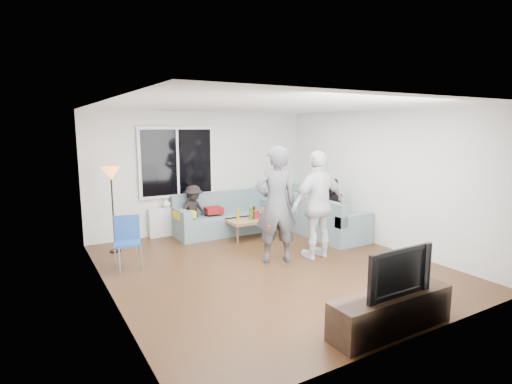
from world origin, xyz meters
TOP-DOWN VIEW (x-y plane):
  - floor at (0.00, 0.00)m, footprint 5.00×5.50m
  - ceiling at (0.00, 0.00)m, footprint 5.00×5.50m
  - wall_back at (0.00, 2.77)m, footprint 5.00×0.04m
  - wall_front at (0.00, -2.77)m, footprint 5.00×0.04m
  - wall_left at (-2.52, 0.00)m, footprint 0.04×5.50m
  - wall_right at (2.52, 0.00)m, footprint 0.04×5.50m
  - window_frame at (-0.60, 2.69)m, footprint 1.62×0.06m
  - window_glass at (-0.60, 2.65)m, footprint 1.50×0.02m
  - window_mullion at (-0.60, 2.64)m, footprint 0.05×0.03m
  - radiator at (-0.60, 2.65)m, footprint 1.30×0.12m
  - potted_plant at (-0.35, 2.62)m, footprint 0.22×0.19m
  - vase at (-0.88, 2.62)m, footprint 0.21×0.21m
  - sofa_back_section at (0.36, 2.27)m, footprint 2.30×0.85m
  - sofa_right_section at (2.02, 1.04)m, footprint 2.00×0.85m
  - sofa_corner at (2.39, 2.27)m, footprint 0.85×0.85m
  - cushion_yellow at (-0.63, 2.25)m, footprint 0.42×0.37m
  - cushion_red at (0.06, 2.33)m, footprint 0.39×0.34m
  - coffee_table at (0.65, 1.65)m, footprint 1.11×0.62m
  - pitcher at (0.68, 1.62)m, footprint 0.17×0.17m
  - side_chair at (-2.05, 1.01)m, footprint 0.48×0.48m
  - floor_lamp at (-2.05, 2.08)m, footprint 0.32×0.32m
  - player_left at (0.22, 0.14)m, footprint 0.83×0.67m
  - player_right at (0.97, -0.06)m, footprint 1.11×0.47m
  - spectator_right at (2.02, 0.77)m, footprint 0.62×0.71m
  - spectator_back at (-0.41, 2.30)m, footprint 0.79×0.57m
  - tv_console at (0.05, -2.50)m, footprint 1.60×0.40m
  - television at (0.05, -2.50)m, footprint 0.95×0.12m
  - bottle_b at (0.54, 1.56)m, footprint 0.08×0.08m
  - bottle_d at (0.84, 1.58)m, footprint 0.07×0.07m
  - bottle_a at (0.32, 1.72)m, footprint 0.07×0.07m
  - bottle_c at (0.75, 1.80)m, footprint 0.07×0.07m
  - bottle_e at (1.01, 1.75)m, footprint 0.07×0.07m

SIDE VIEW (x-z plane):
  - floor at x=0.00m, z-range -0.04..0.00m
  - coffee_table at x=0.65m, z-range 0.00..0.40m
  - tv_console at x=0.05m, z-range 0.00..0.44m
  - radiator at x=-0.60m, z-range 0.00..0.62m
  - sofa_back_section at x=0.36m, z-range 0.00..0.85m
  - sofa_right_section at x=2.02m, z-range 0.00..0.85m
  - sofa_corner at x=2.39m, z-range 0.00..0.85m
  - side_chair at x=-2.05m, z-range 0.00..0.86m
  - pitcher at x=0.68m, z-range 0.40..0.57m
  - bottle_c at x=0.75m, z-range 0.40..0.61m
  - bottle_e at x=1.01m, z-range 0.40..0.62m
  - cushion_yellow at x=-0.63m, z-range 0.44..0.58m
  - cushion_red at x=0.06m, z-range 0.45..0.57m
  - bottle_a at x=0.32m, z-range 0.40..0.62m
  - bottle_d at x=0.84m, z-range 0.40..0.63m
  - bottle_b at x=0.54m, z-range 0.40..0.67m
  - spectator_back at x=-0.41m, z-range 0.00..1.09m
  - spectator_right at x=2.02m, z-range 0.00..1.24m
  - vase at x=-0.88m, z-range 0.62..0.81m
  - television at x=0.05m, z-range 0.44..0.99m
  - floor_lamp at x=-2.05m, z-range 0.00..1.56m
  - potted_plant at x=-0.35m, z-range 0.62..0.94m
  - player_right at x=0.97m, z-range 0.00..1.89m
  - player_left at x=0.22m, z-range 0.00..1.97m
  - wall_back at x=0.00m, z-range 0.00..2.60m
  - wall_front at x=0.00m, z-range 0.00..2.60m
  - wall_left at x=-2.52m, z-range 0.00..2.60m
  - wall_right at x=2.52m, z-range 0.00..2.60m
  - window_frame at x=-0.60m, z-range 0.81..2.29m
  - window_glass at x=-0.60m, z-range 0.88..2.23m
  - window_mullion at x=-0.60m, z-range 0.88..2.23m
  - ceiling at x=0.00m, z-range 2.60..2.64m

